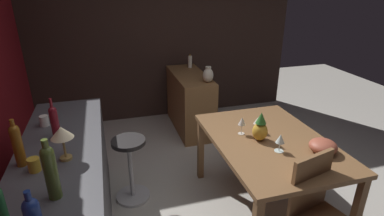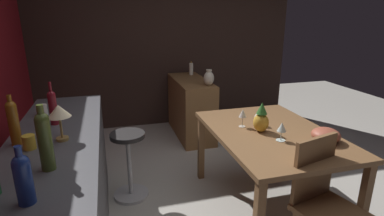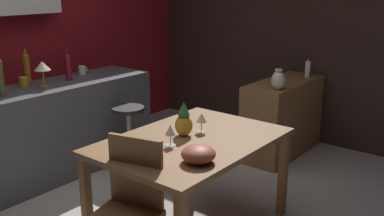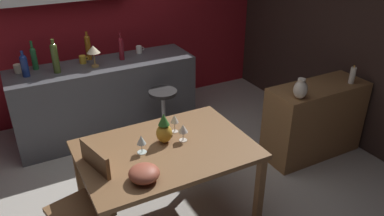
{
  "view_description": "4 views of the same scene",
  "coord_description": "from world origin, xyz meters",
  "px_view_note": "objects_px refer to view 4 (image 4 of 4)",
  "views": [
    {
      "loc": [
        -2.02,
        1.0,
        2.04
      ],
      "look_at": [
        0.79,
        0.18,
        0.8
      ],
      "focal_mm": 28.6,
      "sensor_mm": 36.0,
      "label": 1
    },
    {
      "loc": [
        -2.1,
        1.0,
        1.72
      ],
      "look_at": [
        0.63,
        0.23,
        0.82
      ],
      "focal_mm": 28.4,
      "sensor_mm": 36.0,
      "label": 2
    },
    {
      "loc": [
        -2.3,
        -2.2,
        1.84
      ],
      "look_at": [
        0.85,
        0.31,
        0.68
      ],
      "focal_mm": 41.21,
      "sensor_mm": 36.0,
      "label": 3
    },
    {
      "loc": [
        -0.95,
        -2.65,
        2.4
      ],
      "look_at": [
        0.62,
        0.3,
        0.68
      ],
      "focal_mm": 35.07,
      "sensor_mm": 36.0,
      "label": 4
    }
  ],
  "objects_px": {
    "sideboard_cabinet": "(314,120)",
    "counter_lamp": "(93,50)",
    "wine_glass_right": "(183,129)",
    "cup_white": "(139,50)",
    "wine_bottle_olive": "(55,57)",
    "pillar_candle_tall": "(352,75)",
    "chair_near_window": "(87,201)",
    "pineapple_centerpiece": "(164,130)",
    "wine_bottle_ruby": "(121,48)",
    "dining_table": "(167,156)",
    "wine_bottle_amber": "(88,46)",
    "cup_mustard": "(83,59)",
    "vase_ceramic_ivory": "(300,89)",
    "wine_glass_center": "(141,141)",
    "wine_glass_left": "(174,119)",
    "fruit_bowl": "(144,173)",
    "wine_bottle_cobalt": "(24,65)",
    "bar_stool": "(164,115)",
    "wine_bottle_green": "(34,57)"
  },
  "relations": [
    {
      "from": "sideboard_cabinet",
      "to": "counter_lamp",
      "type": "relative_size",
      "value": 4.47
    },
    {
      "from": "wine_glass_right",
      "to": "cup_white",
      "type": "bearing_deg",
      "value": 80.06
    },
    {
      "from": "wine_bottle_olive",
      "to": "pillar_candle_tall",
      "type": "distance_m",
      "value": 3.14
    },
    {
      "from": "chair_near_window",
      "to": "pineapple_centerpiece",
      "type": "distance_m",
      "value": 0.8
    },
    {
      "from": "sideboard_cabinet",
      "to": "wine_bottle_ruby",
      "type": "relative_size",
      "value": 3.33
    },
    {
      "from": "wine_bottle_ruby",
      "to": "cup_white",
      "type": "xyz_separation_m",
      "value": [
        0.26,
        0.12,
        -0.1
      ]
    },
    {
      "from": "dining_table",
      "to": "wine_bottle_olive",
      "type": "xyz_separation_m",
      "value": [
        -0.52,
        1.67,
        0.42
      ]
    },
    {
      "from": "wine_bottle_amber",
      "to": "cup_mustard",
      "type": "relative_size",
      "value": 3.0
    },
    {
      "from": "pillar_candle_tall",
      "to": "vase_ceramic_ivory",
      "type": "relative_size",
      "value": 0.98
    },
    {
      "from": "vase_ceramic_ivory",
      "to": "wine_glass_center",
      "type": "bearing_deg",
      "value": -178.39
    },
    {
      "from": "sideboard_cabinet",
      "to": "vase_ceramic_ivory",
      "type": "bearing_deg",
      "value": -162.32
    },
    {
      "from": "wine_glass_left",
      "to": "wine_glass_center",
      "type": "xyz_separation_m",
      "value": [
        -0.37,
        -0.17,
        -0.01
      ]
    },
    {
      "from": "fruit_bowl",
      "to": "wine_bottle_amber",
      "type": "height_order",
      "value": "wine_bottle_amber"
    },
    {
      "from": "sideboard_cabinet",
      "to": "chair_near_window",
      "type": "xyz_separation_m",
      "value": [
        -2.54,
        -0.24,
        0.08
      ]
    },
    {
      "from": "wine_bottle_cobalt",
      "to": "pineapple_centerpiece",
      "type": "bearing_deg",
      "value": -62.25
    },
    {
      "from": "wine_glass_left",
      "to": "dining_table",
      "type": "bearing_deg",
      "value": -130.89
    },
    {
      "from": "chair_near_window",
      "to": "vase_ceramic_ivory",
      "type": "height_order",
      "value": "vase_ceramic_ivory"
    },
    {
      "from": "wine_bottle_olive",
      "to": "pineapple_centerpiece",
      "type": "bearing_deg",
      "value": -70.93
    },
    {
      "from": "fruit_bowl",
      "to": "wine_bottle_ruby",
      "type": "relative_size",
      "value": 0.67
    },
    {
      "from": "bar_stool",
      "to": "counter_lamp",
      "type": "bearing_deg",
      "value": 143.33
    },
    {
      "from": "chair_near_window",
      "to": "wine_bottle_ruby",
      "type": "xyz_separation_m",
      "value": [
        0.91,
        1.77,
        0.55
      ]
    },
    {
      "from": "wine_glass_center",
      "to": "pillar_candle_tall",
      "type": "distance_m",
      "value": 2.4
    },
    {
      "from": "wine_glass_center",
      "to": "bar_stool",
      "type": "bearing_deg",
      "value": 59.2
    },
    {
      "from": "dining_table",
      "to": "fruit_bowl",
      "type": "height_order",
      "value": "fruit_bowl"
    },
    {
      "from": "dining_table",
      "to": "wine_bottle_olive",
      "type": "bearing_deg",
      "value": 107.26
    },
    {
      "from": "pineapple_centerpiece",
      "to": "pillar_candle_tall",
      "type": "height_order",
      "value": "pillar_candle_tall"
    },
    {
      "from": "chair_near_window",
      "to": "cup_white",
      "type": "relative_size",
      "value": 8.68
    },
    {
      "from": "wine_glass_left",
      "to": "wine_bottle_amber",
      "type": "height_order",
      "value": "wine_bottle_amber"
    },
    {
      "from": "wine_glass_center",
      "to": "wine_bottle_amber",
      "type": "height_order",
      "value": "wine_bottle_amber"
    },
    {
      "from": "bar_stool",
      "to": "wine_bottle_olive",
      "type": "xyz_separation_m",
      "value": [
        -1.01,
        0.48,
        0.73
      ]
    },
    {
      "from": "wine_bottle_amber",
      "to": "cup_white",
      "type": "bearing_deg",
      "value": -5.57
    },
    {
      "from": "bar_stool",
      "to": "wine_bottle_green",
      "type": "height_order",
      "value": "wine_bottle_green"
    },
    {
      "from": "wine_bottle_ruby",
      "to": "cup_mustard",
      "type": "bearing_deg",
      "value": 168.49
    },
    {
      "from": "wine_glass_center",
      "to": "wine_bottle_ruby",
      "type": "relative_size",
      "value": 0.46
    },
    {
      "from": "chair_near_window",
      "to": "vase_ceramic_ivory",
      "type": "relative_size",
      "value": 4.45
    },
    {
      "from": "wine_glass_center",
      "to": "pineapple_centerpiece",
      "type": "xyz_separation_m",
      "value": [
        0.22,
        0.06,
        0.0
      ]
    },
    {
      "from": "bar_stool",
      "to": "wine_bottle_ruby",
      "type": "height_order",
      "value": "wine_bottle_ruby"
    },
    {
      "from": "sideboard_cabinet",
      "to": "cup_white",
      "type": "xyz_separation_m",
      "value": [
        -1.37,
        1.66,
        0.54
      ]
    },
    {
      "from": "wine_bottle_cobalt",
      "to": "wine_bottle_ruby",
      "type": "bearing_deg",
      "value": 1.38
    },
    {
      "from": "wine_glass_left",
      "to": "wine_bottle_amber",
      "type": "relative_size",
      "value": 0.5
    },
    {
      "from": "wine_bottle_cobalt",
      "to": "vase_ceramic_ivory",
      "type": "height_order",
      "value": "wine_bottle_cobalt"
    },
    {
      "from": "wine_bottle_olive",
      "to": "cup_mustard",
      "type": "relative_size",
      "value": 3.33
    },
    {
      "from": "wine_glass_center",
      "to": "wine_bottle_green",
      "type": "distance_m",
      "value": 1.93
    },
    {
      "from": "sideboard_cabinet",
      "to": "wine_bottle_amber",
      "type": "distance_m",
      "value": 2.69
    },
    {
      "from": "chair_near_window",
      "to": "cup_white",
      "type": "height_order",
      "value": "cup_white"
    },
    {
      "from": "pineapple_centerpiece",
      "to": "wine_bottle_amber",
      "type": "distance_m",
      "value": 1.84
    },
    {
      "from": "cup_white",
      "to": "pillar_candle_tall",
      "type": "height_order",
      "value": "pillar_candle_tall"
    },
    {
      "from": "bar_stool",
      "to": "wine_bottle_cobalt",
      "type": "height_order",
      "value": "wine_bottle_cobalt"
    },
    {
      "from": "dining_table",
      "to": "wine_glass_right",
      "type": "relative_size",
      "value": 9.29
    },
    {
      "from": "fruit_bowl",
      "to": "vase_ceramic_ivory",
      "type": "distance_m",
      "value": 1.81
    }
  ]
}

